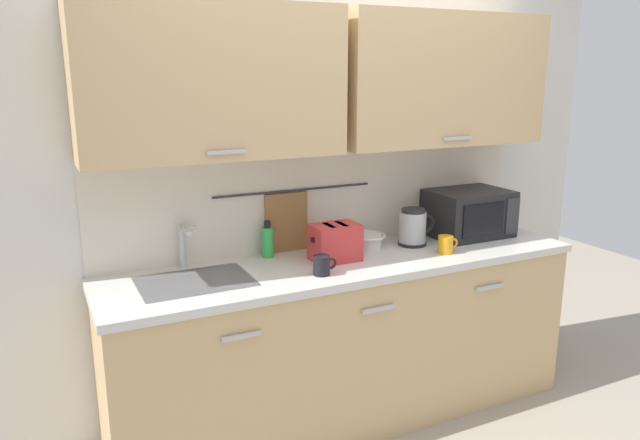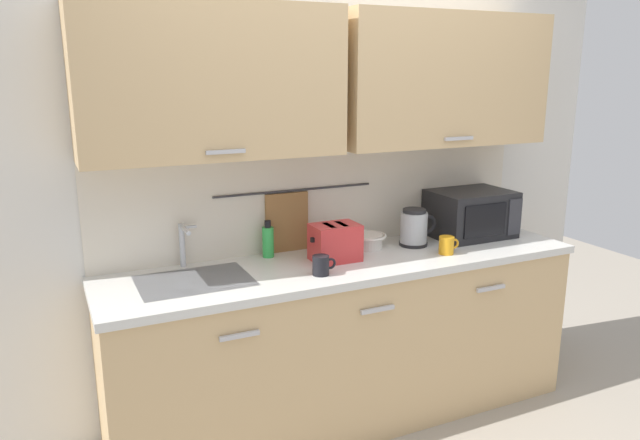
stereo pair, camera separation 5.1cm
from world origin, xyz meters
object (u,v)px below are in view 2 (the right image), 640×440
(microwave, at_px, (471,214))
(electric_kettle, at_px, (414,228))
(mug_near_sink, at_px, (321,265))
(mixing_bowl, at_px, (367,240))
(dish_soap_bottle, at_px, (268,241))
(mug_by_kettle, at_px, (447,245))
(toaster, at_px, (335,242))

(microwave, height_order, electric_kettle, microwave)
(mug_near_sink, xyz_separation_m, mixing_bowl, (0.42, 0.30, -0.00))
(microwave, relative_size, mixing_bowl, 2.15)
(microwave, height_order, mixing_bowl, microwave)
(microwave, xyz_separation_m, electric_kettle, (-0.41, -0.03, -0.03))
(dish_soap_bottle, relative_size, mug_by_kettle, 1.63)
(electric_kettle, relative_size, mug_near_sink, 1.89)
(mixing_bowl, distance_m, mug_by_kettle, 0.43)
(mug_by_kettle, bearing_deg, microwave, 34.82)
(electric_kettle, relative_size, mixing_bowl, 1.06)
(electric_kettle, bearing_deg, toaster, -173.49)
(mug_by_kettle, bearing_deg, dish_soap_bottle, 158.18)
(mug_near_sink, bearing_deg, microwave, 13.56)
(electric_kettle, relative_size, dish_soap_bottle, 1.16)
(electric_kettle, distance_m, mixing_bowl, 0.28)
(electric_kettle, bearing_deg, dish_soap_bottle, 170.24)
(mug_near_sink, xyz_separation_m, mug_by_kettle, (0.75, 0.03, 0.00))
(microwave, height_order, dish_soap_bottle, microwave)
(mug_near_sink, height_order, toaster, toaster)
(microwave, distance_m, mug_by_kettle, 0.43)
(electric_kettle, bearing_deg, mixing_bowl, 165.70)
(mixing_bowl, height_order, toaster, toaster)
(electric_kettle, height_order, mug_near_sink, electric_kettle)
(microwave, xyz_separation_m, toaster, (-0.93, -0.09, -0.04))
(mixing_bowl, bearing_deg, dish_soap_bottle, 172.46)
(microwave, distance_m, dish_soap_bottle, 1.23)
(microwave, distance_m, mug_near_sink, 1.13)
(dish_soap_bottle, bearing_deg, electric_kettle, -9.76)
(dish_soap_bottle, xyz_separation_m, mug_by_kettle, (0.88, -0.35, -0.04))
(dish_soap_bottle, bearing_deg, toaster, -34.41)
(microwave, xyz_separation_m, mixing_bowl, (-0.67, 0.04, -0.09))
(microwave, relative_size, electric_kettle, 2.03)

